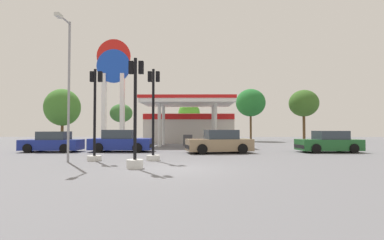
{
  "coord_description": "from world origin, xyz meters",
  "views": [
    {
      "loc": [
        0.83,
        -12.2,
        1.75
      ],
      "look_at": [
        0.54,
        12.54,
        2.48
      ],
      "focal_mm": 26.28,
      "sensor_mm": 36.0,
      "label": 1
    }
  ],
  "objects_px": {
    "car_0": "(52,143)",
    "tree_4": "(304,103)",
    "car_1": "(329,143)",
    "traffic_signal_1": "(153,127)",
    "traffic_signal_2": "(135,132)",
    "tree_2": "(189,113)",
    "tree_3": "(251,103)",
    "traffic_signal_0": "(95,127)",
    "tree_0": "(62,107)",
    "car_2": "(121,142)",
    "station_pole_sign": "(113,79)",
    "corner_streetlamp": "(67,77)",
    "car_3": "(219,142)",
    "tree_1": "(121,113)"
  },
  "relations": [
    {
      "from": "tree_2",
      "to": "corner_streetlamp",
      "type": "distance_m",
      "value": 23.74
    },
    {
      "from": "traffic_signal_2",
      "to": "corner_streetlamp",
      "type": "distance_m",
      "value": 5.23
    },
    {
      "from": "tree_2",
      "to": "tree_4",
      "type": "distance_m",
      "value": 16.11
    },
    {
      "from": "station_pole_sign",
      "to": "traffic_signal_1",
      "type": "bearing_deg",
      "value": -65.42
    },
    {
      "from": "traffic_signal_2",
      "to": "tree_3",
      "type": "relative_size",
      "value": 0.68
    },
    {
      "from": "corner_streetlamp",
      "to": "car_3",
      "type": "bearing_deg",
      "value": 34.71
    },
    {
      "from": "car_1",
      "to": "corner_streetlamp",
      "type": "height_order",
      "value": "corner_streetlamp"
    },
    {
      "from": "traffic_signal_2",
      "to": "tree_3",
      "type": "xyz_separation_m",
      "value": [
        10.24,
        26.28,
        3.65
      ]
    },
    {
      "from": "car_1",
      "to": "tree_4",
      "type": "bearing_deg",
      "value": 73.85
    },
    {
      "from": "tree_0",
      "to": "tree_4",
      "type": "height_order",
      "value": "tree_4"
    },
    {
      "from": "traffic_signal_1",
      "to": "corner_streetlamp",
      "type": "xyz_separation_m",
      "value": [
        -4.29,
        -1.04,
        2.53
      ]
    },
    {
      "from": "station_pole_sign",
      "to": "traffic_signal_1",
      "type": "height_order",
      "value": "station_pole_sign"
    },
    {
      "from": "tree_3",
      "to": "traffic_signal_2",
      "type": "bearing_deg",
      "value": -111.3
    },
    {
      "from": "car_1",
      "to": "tree_1",
      "type": "distance_m",
      "value": 27.22
    },
    {
      "from": "car_0",
      "to": "corner_streetlamp",
      "type": "distance_m",
      "value": 8.51
    },
    {
      "from": "traffic_signal_0",
      "to": "tree_2",
      "type": "bearing_deg",
      "value": 78.2
    },
    {
      "from": "tree_1",
      "to": "tree_2",
      "type": "distance_m",
      "value": 9.6
    },
    {
      "from": "car_0",
      "to": "car_3",
      "type": "bearing_deg",
      "value": -3.55
    },
    {
      "from": "tree_0",
      "to": "tree_1",
      "type": "relative_size",
      "value": 1.36
    },
    {
      "from": "traffic_signal_1",
      "to": "traffic_signal_2",
      "type": "xyz_separation_m",
      "value": [
        -0.33,
        -3.05,
        -0.25
      ]
    },
    {
      "from": "tree_4",
      "to": "car_1",
      "type": "bearing_deg",
      "value": -106.15
    },
    {
      "from": "traffic_signal_2",
      "to": "traffic_signal_0",
      "type": "bearing_deg",
      "value": 134.31
    },
    {
      "from": "tree_4",
      "to": "traffic_signal_2",
      "type": "bearing_deg",
      "value": -123.43
    },
    {
      "from": "car_3",
      "to": "traffic_signal_0",
      "type": "height_order",
      "value": "traffic_signal_0"
    },
    {
      "from": "tree_0",
      "to": "car_2",
      "type": "bearing_deg",
      "value": -52.75
    },
    {
      "from": "traffic_signal_0",
      "to": "tree_1",
      "type": "xyz_separation_m",
      "value": [
        -4.85,
        23.65,
        1.98
      ]
    },
    {
      "from": "station_pole_sign",
      "to": "car_0",
      "type": "distance_m",
      "value": 10.38
    },
    {
      "from": "station_pole_sign",
      "to": "traffic_signal_1",
      "type": "relative_size",
      "value": 2.2
    },
    {
      "from": "traffic_signal_1",
      "to": "car_1",
      "type": "bearing_deg",
      "value": 23.94
    },
    {
      "from": "car_3",
      "to": "tree_0",
      "type": "bearing_deg",
      "value": 138.89
    },
    {
      "from": "car_0",
      "to": "tree_4",
      "type": "bearing_deg",
      "value": 35.51
    },
    {
      "from": "car_0",
      "to": "tree_4",
      "type": "height_order",
      "value": "tree_4"
    },
    {
      "from": "traffic_signal_0",
      "to": "tree_3",
      "type": "xyz_separation_m",
      "value": [
        13.06,
        23.39,
        3.4
      ]
    },
    {
      "from": "traffic_signal_0",
      "to": "traffic_signal_1",
      "type": "xyz_separation_m",
      "value": [
        3.15,
        0.16,
        0.0
      ]
    },
    {
      "from": "car_3",
      "to": "corner_streetlamp",
      "type": "height_order",
      "value": "corner_streetlamp"
    },
    {
      "from": "car_2",
      "to": "tree_4",
      "type": "bearing_deg",
      "value": 41.16
    },
    {
      "from": "tree_4",
      "to": "car_2",
      "type": "bearing_deg",
      "value": -138.84
    },
    {
      "from": "traffic_signal_0",
      "to": "traffic_signal_2",
      "type": "relative_size",
      "value": 1.03
    },
    {
      "from": "traffic_signal_2",
      "to": "tree_4",
      "type": "xyz_separation_m",
      "value": [
        17.75,
        26.89,
        3.62
      ]
    },
    {
      "from": "car_2",
      "to": "corner_streetlamp",
      "type": "bearing_deg",
      "value": -98.44
    },
    {
      "from": "car_3",
      "to": "traffic_signal_2",
      "type": "xyz_separation_m",
      "value": [
        -4.34,
        -7.75,
        0.86
      ]
    },
    {
      "from": "tree_2",
      "to": "tree_3",
      "type": "relative_size",
      "value": 0.73
    },
    {
      "from": "car_0",
      "to": "corner_streetlamp",
      "type": "relative_size",
      "value": 0.58
    },
    {
      "from": "tree_4",
      "to": "tree_1",
      "type": "bearing_deg",
      "value": -179.2
    },
    {
      "from": "tree_4",
      "to": "corner_streetlamp",
      "type": "bearing_deg",
      "value": -131.1
    },
    {
      "from": "car_1",
      "to": "tree_3",
      "type": "distance_m",
      "value": 18.57
    },
    {
      "from": "tree_2",
      "to": "car_3",
      "type": "bearing_deg",
      "value": -81.69
    },
    {
      "from": "traffic_signal_0",
      "to": "corner_streetlamp",
      "type": "relative_size",
      "value": 0.68
    },
    {
      "from": "traffic_signal_0",
      "to": "car_2",
      "type": "bearing_deg",
      "value": 91.27
    },
    {
      "from": "station_pole_sign",
      "to": "tree_0",
      "type": "height_order",
      "value": "station_pole_sign"
    }
  ]
}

